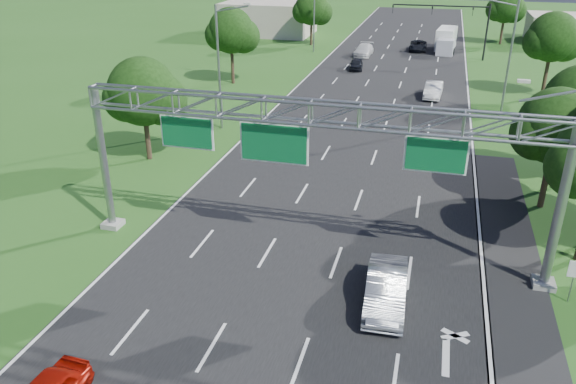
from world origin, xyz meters
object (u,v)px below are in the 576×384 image
(regulatory_sign, at_px, (575,273))
(box_truck, at_px, (446,40))
(silver_sedan, at_px, (386,289))
(traffic_signal, at_px, (460,18))
(sign_gantry, at_px, (312,125))

(regulatory_sign, distance_m, box_truck, 59.70)
(silver_sedan, bearing_deg, traffic_signal, 84.10)
(regulatory_sign, bearing_deg, sign_gantry, 175.17)
(traffic_signal, xyz_separation_m, box_truck, (-1.32, 5.35, -3.73))
(regulatory_sign, xyz_separation_m, box_truck, (-6.24, 59.37, -0.07))
(traffic_signal, height_order, silver_sedan, traffic_signal)
(sign_gantry, relative_size, box_truck, 2.89)
(silver_sedan, distance_m, box_truck, 61.72)
(regulatory_sign, bearing_deg, silver_sedan, -163.56)
(sign_gantry, height_order, regulatory_sign, sign_gantry)
(sign_gantry, relative_size, traffic_signal, 1.92)
(sign_gantry, distance_m, silver_sedan, 8.11)
(sign_gantry, bearing_deg, regulatory_sign, -4.83)
(silver_sedan, relative_size, box_truck, 0.60)
(sign_gantry, bearing_deg, traffic_signal, 82.32)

